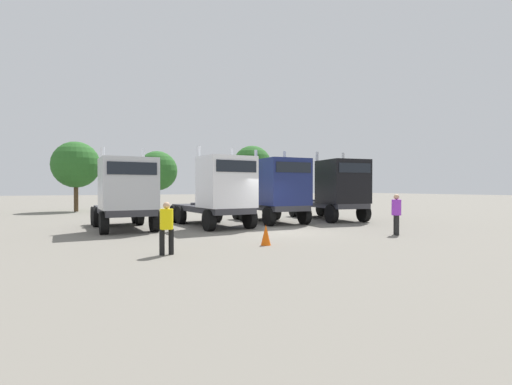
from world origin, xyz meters
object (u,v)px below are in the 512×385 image
at_px(semi_truck_navy, 278,190).
at_px(semi_truck_black, 337,189).
at_px(visitor_with_camera, 396,211).
at_px(visitor_in_hivis, 167,224).
at_px(semi_truck_white, 220,192).
at_px(semi_truck_silver, 126,193).
at_px(traffic_cone_near, 266,235).

bearing_deg(semi_truck_navy, semi_truck_black, 90.87).
distance_m(semi_truck_navy, visitor_with_camera, 7.22).
relative_size(semi_truck_black, visitor_in_hivis, 4.11).
relative_size(semi_truck_white, visitor_with_camera, 3.69).
height_order(semi_truck_silver, semi_truck_white, semi_truck_white).
bearing_deg(semi_truck_black, semi_truck_white, -78.82).
distance_m(semi_truck_white, semi_truck_navy, 3.83).
xyz_separation_m(semi_truck_silver, traffic_cone_near, (3.76, -7.12, -1.43)).
relative_size(semi_truck_white, visitor_in_hivis, 4.04).
distance_m(semi_truck_black, traffic_cone_near, 11.14).
bearing_deg(semi_truck_white, semi_truck_navy, 96.21).
xyz_separation_m(semi_truck_silver, visitor_with_camera, (10.19, -7.12, -0.77)).
relative_size(semi_truck_silver, semi_truck_navy, 1.01).
height_order(semi_truck_silver, semi_truck_black, semi_truck_black).
bearing_deg(semi_truck_navy, visitor_with_camera, 18.01).
relative_size(visitor_in_hivis, traffic_cone_near, 2.20).
height_order(semi_truck_white, visitor_with_camera, semi_truck_white).
distance_m(visitor_with_camera, traffic_cone_near, 6.47).
xyz_separation_m(visitor_with_camera, traffic_cone_near, (-6.44, 0.00, -0.66)).
relative_size(semi_truck_silver, semi_truck_white, 0.92).
height_order(semi_truck_white, semi_truck_black, semi_truck_black).
bearing_deg(visitor_in_hivis, semi_truck_silver, -178.24).
height_order(semi_truck_white, visitor_in_hivis, semi_truck_white).
height_order(visitor_with_camera, traffic_cone_near, visitor_with_camera).
bearing_deg(semi_truck_navy, visitor_in_hivis, -45.97).
bearing_deg(semi_truck_silver, traffic_cone_near, 27.13).
bearing_deg(semi_truck_white, semi_truck_black, 90.57).
xyz_separation_m(semi_truck_white, semi_truck_navy, (3.78, 0.61, 0.10)).
bearing_deg(semi_truck_navy, semi_truck_silver, -89.16).
relative_size(semi_truck_navy, semi_truck_black, 0.90).
distance_m(visitor_in_hivis, visitor_with_camera, 10.07).
height_order(semi_truck_black, traffic_cone_near, semi_truck_black).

